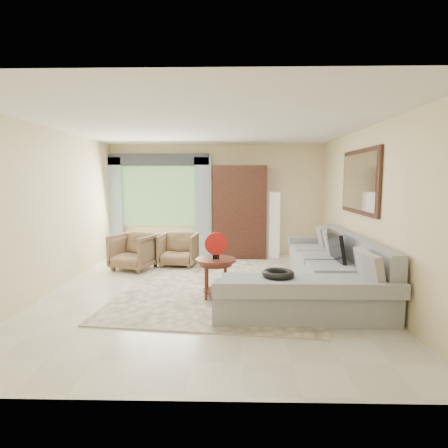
{
  "coord_description": "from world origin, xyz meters",
  "views": [
    {
      "loc": [
        0.39,
        -5.83,
        1.79
      ],
      "look_at": [
        0.25,
        0.35,
        1.05
      ],
      "focal_mm": 30.0,
      "sensor_mm": 36.0,
      "label": 1
    }
  ],
  "objects_px": {
    "tv_screen": "(336,247)",
    "potted_plant": "(126,246)",
    "coffee_table": "(216,278)",
    "armchair_right": "(178,250)",
    "armchair_left": "(134,251)",
    "floor_lamp": "(274,225)",
    "sectional_sofa": "(323,278)",
    "armoire": "(239,212)"
  },
  "relations": [
    {
      "from": "tv_screen",
      "to": "potted_plant",
      "type": "distance_m",
      "value": 4.94
    },
    {
      "from": "coffee_table",
      "to": "armchair_right",
      "type": "distance_m",
      "value": 2.3
    },
    {
      "from": "armchair_left",
      "to": "floor_lamp",
      "type": "distance_m",
      "value": 3.23
    },
    {
      "from": "coffee_table",
      "to": "floor_lamp",
      "type": "relative_size",
      "value": 0.41
    },
    {
      "from": "tv_screen",
      "to": "floor_lamp",
      "type": "bearing_deg",
      "value": 104.57
    },
    {
      "from": "sectional_sofa",
      "to": "armchair_right",
      "type": "relative_size",
      "value": 4.59
    },
    {
      "from": "armchair_right",
      "to": "potted_plant",
      "type": "bearing_deg",
      "value": 151.19
    },
    {
      "from": "armchair_left",
      "to": "coffee_table",
      "type": "bearing_deg",
      "value": -26.04
    },
    {
      "from": "potted_plant",
      "to": "floor_lamp",
      "type": "xyz_separation_m",
      "value": [
        3.46,
        0.06,
        0.51
      ]
    },
    {
      "from": "sectional_sofa",
      "to": "coffee_table",
      "type": "distance_m",
      "value": 1.65
    },
    {
      "from": "tv_screen",
      "to": "armchair_left",
      "type": "bearing_deg",
      "value": 159.17
    },
    {
      "from": "coffee_table",
      "to": "sectional_sofa",
      "type": "bearing_deg",
      "value": 5.85
    },
    {
      "from": "coffee_table",
      "to": "floor_lamp",
      "type": "distance_m",
      "value": 3.38
    },
    {
      "from": "coffee_table",
      "to": "armoire",
      "type": "xyz_separation_m",
      "value": [
        0.4,
        3.07,
        0.73
      ]
    },
    {
      "from": "armchair_right",
      "to": "potted_plant",
      "type": "height_order",
      "value": "armchair_right"
    },
    {
      "from": "sectional_sofa",
      "to": "armchair_left",
      "type": "height_order",
      "value": "sectional_sofa"
    },
    {
      "from": "sectional_sofa",
      "to": "armchair_left",
      "type": "distance_m",
      "value": 3.74
    },
    {
      "from": "floor_lamp",
      "to": "armoire",
      "type": "bearing_deg",
      "value": -175.71
    },
    {
      "from": "tv_screen",
      "to": "armoire",
      "type": "relative_size",
      "value": 0.35
    },
    {
      "from": "armoire",
      "to": "floor_lamp",
      "type": "distance_m",
      "value": 0.86
    },
    {
      "from": "coffee_table",
      "to": "armoire",
      "type": "distance_m",
      "value": 3.18
    },
    {
      "from": "armoire",
      "to": "floor_lamp",
      "type": "relative_size",
      "value": 1.4
    },
    {
      "from": "tv_screen",
      "to": "armchair_right",
      "type": "relative_size",
      "value": 0.98
    },
    {
      "from": "armchair_right",
      "to": "floor_lamp",
      "type": "height_order",
      "value": "floor_lamp"
    },
    {
      "from": "tv_screen",
      "to": "armchair_left",
      "type": "distance_m",
      "value": 3.9
    },
    {
      "from": "armchair_left",
      "to": "potted_plant",
      "type": "xyz_separation_m",
      "value": [
        -0.53,
        1.25,
        -0.12
      ]
    },
    {
      "from": "armchair_right",
      "to": "armchair_left",
      "type": "bearing_deg",
      "value": -154.16
    },
    {
      "from": "coffee_table",
      "to": "floor_lamp",
      "type": "bearing_deg",
      "value": 68.92
    },
    {
      "from": "armchair_left",
      "to": "armchair_right",
      "type": "bearing_deg",
      "value": 40.72
    },
    {
      "from": "armchair_left",
      "to": "armchair_right",
      "type": "distance_m",
      "value": 0.9
    },
    {
      "from": "sectional_sofa",
      "to": "coffee_table",
      "type": "relative_size",
      "value": 5.69
    },
    {
      "from": "armchair_right",
      "to": "armoire",
      "type": "height_order",
      "value": "armoire"
    },
    {
      "from": "armchair_left",
      "to": "armoire",
      "type": "bearing_deg",
      "value": 50.96
    },
    {
      "from": "tv_screen",
      "to": "armchair_left",
      "type": "xyz_separation_m",
      "value": [
        -3.63,
        1.38,
        -0.36
      ]
    },
    {
      "from": "coffee_table",
      "to": "potted_plant",
      "type": "bearing_deg",
      "value": 126.29
    },
    {
      "from": "sectional_sofa",
      "to": "armchair_right",
      "type": "xyz_separation_m",
      "value": [
        -2.51,
        1.96,
        0.06
      ]
    },
    {
      "from": "tv_screen",
      "to": "armchair_right",
      "type": "height_order",
      "value": "tv_screen"
    },
    {
      "from": "tv_screen",
      "to": "coffee_table",
      "type": "distance_m",
      "value": 1.99
    },
    {
      "from": "tv_screen",
      "to": "armchair_right",
      "type": "bearing_deg",
      "value": 148.67
    },
    {
      "from": "sectional_sofa",
      "to": "floor_lamp",
      "type": "relative_size",
      "value": 2.31
    },
    {
      "from": "sectional_sofa",
      "to": "potted_plant",
      "type": "height_order",
      "value": "sectional_sofa"
    },
    {
      "from": "potted_plant",
      "to": "armoire",
      "type": "bearing_deg",
      "value": -0.01
    }
  ]
}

